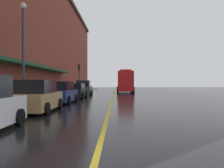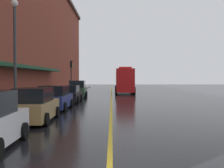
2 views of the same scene
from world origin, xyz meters
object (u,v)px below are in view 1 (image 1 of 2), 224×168
parked_car_4 (84,88)px  parked_car_1 (38,97)px  fire_truck (125,82)px  traffic_light_near (79,73)px  parking_meter_0 (11,93)px  parked_car_2 (61,93)px  street_lamp_left (23,42)px  parked_car_3 (75,91)px  parking_meter_1 (39,90)px

parked_car_4 → parked_car_1: bearing=177.7°
parked_car_4 → fire_truck: size_ratio=0.54×
fire_truck → traffic_light_near: 8.19m
parked_car_1 → parking_meter_0: (-1.42, -0.23, 0.24)m
parked_car_2 → street_lamp_left: 4.81m
parked_car_4 → street_lamp_left: street_lamp_left is taller
parked_car_3 → parking_meter_0: size_ratio=3.15×
fire_truck → parked_car_4: bearing=-33.8°
parked_car_2 → traffic_light_near: 16.72m
parked_car_1 → parking_meter_0: parked_car_1 is taller
parking_meter_0 → street_lamp_left: (-0.60, 3.13, 3.34)m
street_lamp_left → traffic_light_near: bearing=88.0°
parked_car_3 → street_lamp_left: bearing=166.7°
parked_car_4 → parking_meter_1: 13.10m
parked_car_3 → street_lamp_left: 9.25m
parking_meter_0 → street_lamp_left: 4.62m
parking_meter_0 → traffic_light_near: bearing=89.8°
parked_car_1 → traffic_light_near: bearing=2.9°
parking_meter_0 → parking_meter_1: same height
parked_car_3 → street_lamp_left: (-2.07, -8.23, 3.66)m
street_lamp_left → traffic_light_near: 19.12m
traffic_light_near → street_lamp_left: bearing=-92.0°
parked_car_4 → fire_truck: (5.74, 8.38, 0.86)m
parked_car_3 → fire_truck: (5.75, 14.58, 1.02)m
fire_truck → traffic_light_near: size_ratio=2.06×
street_lamp_left → parked_car_3: bearing=75.9°
parked_car_2 → parking_meter_0: parked_car_2 is taller
parked_car_3 → parking_meter_1: (-1.47, -6.81, 0.32)m
parked_car_4 → traffic_light_near: bearing=14.8°
parked_car_1 → fire_truck: fire_truck is taller
parked_car_3 → traffic_light_near: (-1.41, 10.83, 2.42)m
parking_meter_1 → street_lamp_left: 3.68m
parked_car_4 → parked_car_2: bearing=177.2°
fire_truck → traffic_light_near: (-7.15, -3.75, 1.40)m
parked_car_1 → street_lamp_left: size_ratio=0.63×
parked_car_3 → parked_car_4: parked_car_4 is taller
fire_truck → parking_meter_1: 22.59m
parked_car_1 → street_lamp_left: 5.03m
parked_car_3 → parked_car_4: bearing=0.7°
parked_car_2 → parked_car_4: bearing=0.4°
parked_car_3 → parked_car_2: bearing=179.3°
fire_truck → parking_meter_0: 26.94m
parked_car_3 → traffic_light_near: size_ratio=0.97×
parked_car_1 → street_lamp_left: (-2.02, 2.91, 3.58)m
parking_meter_0 → parking_meter_1: (0.00, 4.56, 0.00)m
parked_car_4 → fire_truck: 10.20m
parking_meter_1 → traffic_light_near: 17.77m
parked_car_1 → parked_car_4: parked_car_4 is taller
fire_truck → street_lamp_left: bearing=-18.3°
parked_car_3 → parking_meter_0: parked_car_3 is taller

